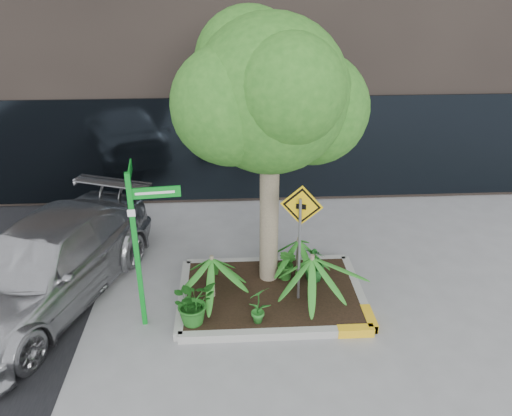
{
  "coord_description": "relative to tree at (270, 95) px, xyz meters",
  "views": [
    {
      "loc": [
        -0.5,
        -7.16,
        5.48
      ],
      "look_at": [
        -0.08,
        0.2,
        1.89
      ],
      "focal_mm": 35.0,
      "sensor_mm": 36.0,
      "label": 1
    }
  ],
  "objects": [
    {
      "name": "ground",
      "position": [
        -0.18,
        -0.79,
        -3.61
      ],
      "size": [
        80.0,
        80.0,
        0.0
      ],
      "primitive_type": "plane",
      "color": "gray",
      "rests_on": "ground"
    },
    {
      "name": "planter",
      "position": [
        0.05,
        -0.51,
        -3.51
      ],
      "size": [
        3.35,
        2.36,
        0.15
      ],
      "color": "#9E9E99",
      "rests_on": "ground"
    },
    {
      "name": "tree",
      "position": [
        0.0,
        0.0,
        0.0
      ],
      "size": [
        3.3,
        2.93,
        4.95
      ],
      "color": "gray",
      "rests_on": "ground"
    },
    {
      "name": "palm_front",
      "position": [
        0.68,
        -0.82,
        -2.58
      ],
      "size": [
        1.06,
        1.06,
        1.18
      ],
      "color": "gray",
      "rests_on": "ground"
    },
    {
      "name": "palm_left",
      "position": [
        -1.03,
        -0.57,
        -2.69
      ],
      "size": [
        0.94,
        0.94,
        1.04
      ],
      "color": "gray",
      "rests_on": "ground"
    },
    {
      "name": "palm_back",
      "position": [
        0.56,
        0.01,
        -2.71
      ],
      "size": [
        0.91,
        0.91,
        1.01
      ],
      "color": "gray",
      "rests_on": "ground"
    },
    {
      "name": "parked_car",
      "position": [
        -3.98,
        -0.31,
        -2.88
      ],
      "size": [
        3.69,
        5.43,
        1.46
      ],
      "primitive_type": "imported",
      "rotation": [
        0.0,
        0.0,
        -0.36
      ],
      "color": "#A4A4A9",
      "rests_on": "ground"
    },
    {
      "name": "shrub_a",
      "position": [
        -1.33,
        -1.27,
        -3.07
      ],
      "size": [
        1.0,
        1.0,
        0.79
      ],
      "primitive_type": "imported",
      "rotation": [
        0.0,
        0.0,
        0.61
      ],
      "color": "#1D5F1B",
      "rests_on": "planter"
    },
    {
      "name": "shrub_b",
      "position": [
        0.85,
        -0.15,
        -3.12
      ],
      "size": [
        0.54,
        0.54,
        0.69
      ],
      "primitive_type": "imported",
      "rotation": [
        0.0,
        0.0,
        2.52
      ],
      "color": "#1B5A1F",
      "rests_on": "planter"
    },
    {
      "name": "shrub_c",
      "position": [
        -0.27,
        -1.34,
        -3.11
      ],
      "size": [
        0.52,
        0.52,
        0.71
      ],
      "primitive_type": "imported",
      "rotation": [
        0.0,
        0.0,
        3.76
      ],
      "color": "#226C21",
      "rests_on": "planter"
    },
    {
      "name": "shrub_d",
      "position": [
        0.34,
        -0.12,
        -3.12
      ],
      "size": [
        0.53,
        0.53,
        0.68
      ],
      "primitive_type": "imported",
      "rotation": [
        0.0,
        0.0,
        5.45
      ],
      "color": "#266A1E",
      "rests_on": "planter"
    },
    {
      "name": "street_sign_post",
      "position": [
        -2.14,
        -1.03,
        -1.91
      ],
      "size": [
        0.85,
        0.81,
        2.76
      ],
      "rotation": [
        0.0,
        0.0,
        0.1
      ],
      "color": "#0D9423",
      "rests_on": "ground"
    },
    {
      "name": "cattle_sign",
      "position": [
        0.45,
        -0.85,
        -1.95
      ],
      "size": [
        0.67,
        0.29,
        2.24
      ],
      "rotation": [
        0.0,
        0.0,
        -0.3
      ],
      "color": "slate",
      "rests_on": "ground"
    }
  ]
}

